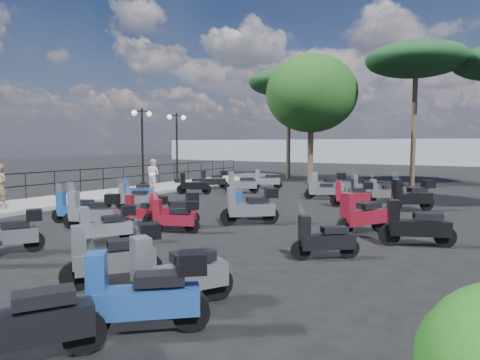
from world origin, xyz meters
The scene contains 39 objects.
ground centered at (0.00, 0.00, 0.00)m, with size 120.00×120.00×0.00m, color black.
sidewalk centered at (-6.50, 3.00, 0.07)m, with size 3.00×30.00×0.15m, color slate.
railing centered at (-7.80, 2.80, 0.90)m, with size 0.04×26.04×1.10m.
lamp_post_1 centered at (-7.11, 5.57, 2.52)m, with size 0.46×1.21×4.15m.
lamp_post_2 centered at (-7.15, 8.46, 2.48)m, with size 0.63×1.14×4.09m.
woman centered at (-6.01, -2.71, 0.94)m, with size 0.58×0.38×1.59m, color brown.
pedestrian_far centered at (-6.50, 5.68, 0.90)m, with size 0.73×0.57×1.50m, color silver.
scooter_2 centered at (-2.07, -2.61, 0.44)m, with size 1.43×0.92×1.26m.
scooter_3 centered at (-4.13, 2.11, 0.43)m, with size 1.28×1.04×1.23m.
scooter_4 centered at (-3.55, 5.26, 0.47)m, with size 1.52×0.98×1.35m.
scooter_5 centered at (-4.08, 7.76, 0.49)m, with size 1.28×1.26×1.31m.
scooter_6 centered at (-0.24, -5.88, 0.48)m, with size 1.01×1.43×1.28m.
scooter_7 centered at (-0.81, -3.04, 0.52)m, with size 1.62×0.90×1.37m.
scooter_8 centered at (0.02, -1.79, 0.44)m, with size 1.41×0.75×1.18m.
scooter_9 centered at (-2.58, 0.36, 0.42)m, with size 1.39×0.85×1.21m.
scooter_10 centered at (-1.73, 6.75, 0.47)m, with size 1.36×1.20×1.36m.
scooter_11 centered at (-1.70, 9.35, 0.46)m, with size 1.45×1.05×1.34m.
scooter_13 centered at (0.93, -4.09, 0.46)m, with size 0.94×1.37×1.22m.
scooter_14 centered at (0.94, -1.61, 0.50)m, with size 1.19×1.39×1.33m.
scooter_15 centered at (2.27, 0.81, 0.41)m, with size 1.33×0.88×1.19m.
scooter_16 centered at (2.43, 6.64, 0.42)m, with size 1.40×0.86×1.22m.
scooter_17 centered at (3.72, 8.81, 0.44)m, with size 1.27×1.14×1.28m.
scooter_18 centered at (3.42, -6.12, 0.52)m, with size 1.16×1.50×1.38m.
scooter_19 centered at (5.22, -7.28, 0.53)m, with size 1.44×1.28×1.40m.
scooter_20 centered at (5.94, -2.63, 0.42)m, with size 1.21×1.05×1.20m.
scooter_21 centered at (2.66, -0.02, 0.54)m, with size 1.48×1.33×1.44m.
scooter_22 centered at (4.29, 5.03, 0.49)m, with size 1.54×0.85×1.30m.
scooter_23 centered at (2.29, 7.80, 0.55)m, with size 1.63×1.14×1.46m.
scooter_24 centered at (4.62, -8.59, 0.50)m, with size 1.07×1.59×1.43m.
scooter_25 centered at (5.00, -6.37, 0.50)m, with size 1.03×1.64×1.44m.
scooter_26 centered at (5.94, 0.30, 0.51)m, with size 1.02×1.69×1.47m.
scooter_27 centered at (7.41, -0.40, 0.49)m, with size 1.69×0.87×1.42m.
scooter_28 centered at (6.42, 5.19, 0.56)m, with size 1.47×1.44×1.50m.
scooter_29 centered at (5.08, 7.02, 0.47)m, with size 1.37×1.00×1.24m.
scooter_30 centered at (1.46, -2.17, 0.44)m, with size 1.41×0.75×1.18m.
broadleaf_tree centered at (-0.94, 13.82, 5.50)m, with size 5.61×5.61×7.90m.
pine_0 centered at (4.85, 15.03, 7.15)m, with size 5.60×5.60×8.16m.
pine_2 centered at (-3.41, 15.93, 6.58)m, with size 5.54×5.54×7.58m.
distant_hills centered at (0.00, 45.00, 1.50)m, with size 70.00×8.00×3.00m, color gray.
Camera 1 is at (9.02, -11.19, 2.45)m, focal length 32.00 mm.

